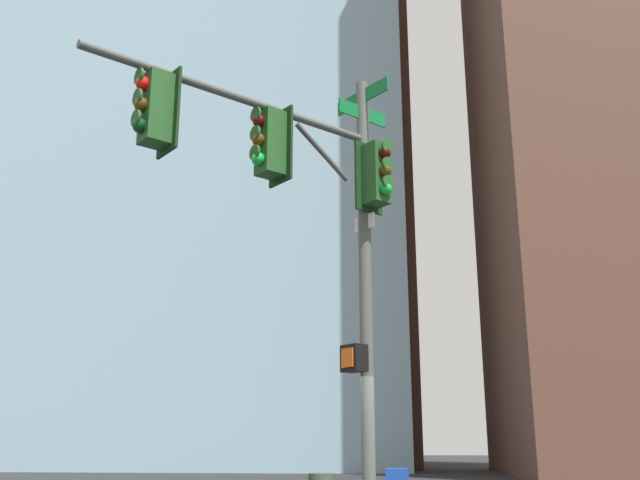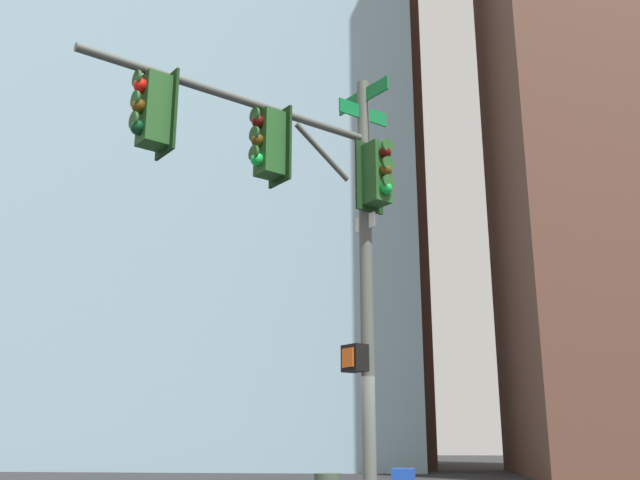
# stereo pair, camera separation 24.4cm
# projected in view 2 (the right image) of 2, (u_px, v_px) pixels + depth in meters

# --- Properties ---
(signal_pole_assembly) EXTENTS (3.91, 3.85, 7.37)m
(signal_pole_assembly) POSITION_uv_depth(u_px,v_px,m) (307.00, 200.00, 10.76)
(signal_pole_assembly) COLOR #4C514C
(signal_pole_assembly) RESTS_ON ground_plane
(building_brick_nearside) EXTENTS (21.27, 15.42, 42.70)m
(building_brick_nearside) POSITION_uv_depth(u_px,v_px,m) (290.00, 187.00, 57.67)
(building_brick_nearside) COLOR brown
(building_brick_nearside) RESTS_ON ground_plane
(building_brick_midblock) EXTENTS (16.55, 18.11, 47.12)m
(building_brick_midblock) POSITION_uv_depth(u_px,v_px,m) (637.00, 54.00, 42.38)
(building_brick_midblock) COLOR brown
(building_brick_midblock) RESTS_ON ground_plane
(building_glass_tower) EXTENTS (32.83, 26.15, 55.68)m
(building_glass_tower) POSITION_uv_depth(u_px,v_px,m) (216.00, 118.00, 60.53)
(building_glass_tower) COLOR #8CB2C6
(building_glass_tower) RESTS_ON ground_plane
(building_brick_farside) EXTENTS (23.68, 17.88, 45.88)m
(building_brick_farside) POSITION_uv_depth(u_px,v_px,m) (164.00, 171.00, 58.79)
(building_brick_farside) COLOR brown
(building_brick_farside) RESTS_ON ground_plane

